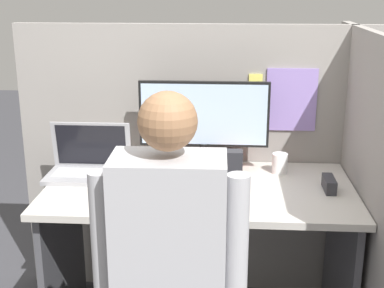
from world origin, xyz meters
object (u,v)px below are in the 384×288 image
Objects in this scene: person at (167,277)px; coffee_mug at (280,163)px; carrot_toy at (212,201)px; monitor at (204,118)px; laptop at (89,166)px; paper_box at (204,163)px; stapler at (329,184)px.

coffee_mug is (0.42, 1.02, 0.01)m from person.
person is (-0.12, -0.60, 0.01)m from carrot_toy.
person is at bearing -112.47° from coffee_mug.
monitor is 0.42m from coffee_mug.
laptop reaches higher than coffee_mug.
laptop is 3.93× the size of coffee_mug.
stapler is (0.56, -0.22, -0.01)m from paper_box.
carrot_toy is at bearing -82.86° from monitor.
laptop is 0.67m from carrot_toy.
carrot_toy is (-0.50, -0.22, -0.00)m from stapler.
coffee_mug is (0.31, 0.43, 0.02)m from carrot_toy.
laptop is at bearing 150.95° from carrot_toy.
paper_box is 0.36m from coffee_mug.
laptop is (-0.53, -0.12, -0.21)m from monitor.
paper_box is 2.58× the size of stapler.
carrot_toy is at bearing -82.82° from paper_box.
laptop is (-0.53, -0.11, 0.01)m from paper_box.
coffee_mug is (0.89, 0.10, -0.00)m from laptop.
coffee_mug is (-0.20, 0.21, 0.02)m from stapler.
stapler is 0.10× the size of person.
monitor is 1.62× the size of laptop.
person reaches higher than monitor.
laptop is 0.90m from coffee_mug.
paper_box is 0.60m from stapler.
carrot_toy is 0.61m from person.
person is 13.70× the size of coffee_mug.
monitor reaches higher than carrot_toy.
laptop is at bearing -167.69° from monitor.
laptop is 0.29× the size of person.
monitor is (0.00, 0.00, 0.22)m from paper_box.
stapler is (1.09, -0.11, -0.02)m from laptop.
laptop is 2.60× the size of carrot_toy.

